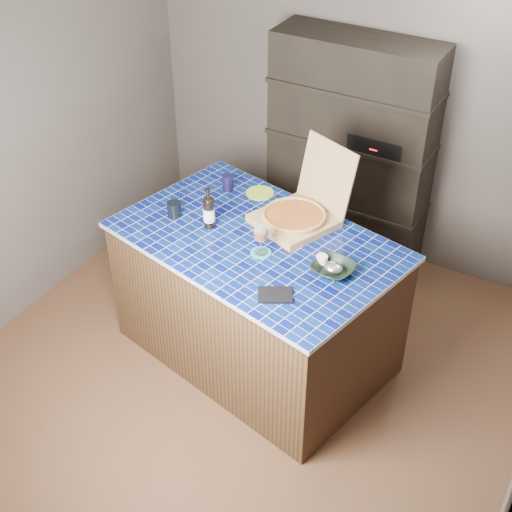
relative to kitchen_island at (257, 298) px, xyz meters
The scene contains 14 objects.
room 0.80m from the kitchen_island, 77.61° to the right, with size 3.50×3.50×3.50m.
shelving_unit 1.41m from the kitchen_island, 88.09° to the left, with size 1.20×0.41×1.80m.
kitchen_island is the anchor object (origin of this frame).
pizza_box 0.63m from the kitchen_island, 64.68° to the left, with size 0.61×0.66×0.48m.
mead_bottle 0.67m from the kitchen_island, behind, with size 0.08×0.08×0.28m.
teal_trivet 0.50m from the kitchen_island, 50.92° to the right, with size 0.13×0.13×0.01m, color teal.
wine_glass 0.63m from the kitchen_island, 50.92° to the right, with size 0.09×0.09×0.20m.
tumbler 0.79m from the kitchen_island, behind, with size 0.09×0.09×0.10m, color black.
dvd_case 0.73m from the kitchen_island, 49.90° to the right, with size 0.14×0.19×0.02m, color black.
bowl 0.75m from the kitchen_island, ahead, with size 0.24×0.24×0.06m, color black.
foil_contents 0.75m from the kitchen_island, ahead, with size 0.12×0.10×0.05m, color #B9BAC5.
white_jar 0.68m from the kitchen_island, ahead, with size 0.07×0.07×0.06m, color white.
navy_cup 0.81m from the kitchen_island, 138.20° to the left, with size 0.07×0.07×0.11m, color black.
green_trivet 0.72m from the kitchen_island, 117.20° to the left, with size 0.19×0.19×0.01m, color #9BC129.
Camera 1 is at (1.72, -2.93, 3.47)m, focal length 50.00 mm.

